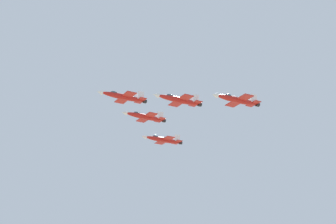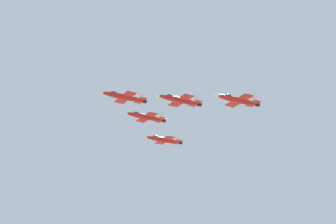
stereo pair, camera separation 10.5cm
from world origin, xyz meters
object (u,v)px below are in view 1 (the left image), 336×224
object	(u,v)px
jet_left_outer	(237,100)
jet_lead	(123,97)
jet_left_wingman	(179,100)
jet_right_outer	(163,140)
jet_right_wingman	(145,117)

from	to	relation	value
jet_left_outer	jet_lead	bearing A→B (deg)	-39.60
jet_left_outer	jet_left_wingman	bearing A→B (deg)	-39.60
jet_lead	jet_left_outer	distance (m)	36.59
jet_lead	jet_right_outer	distance (m)	36.55
jet_left_outer	jet_right_outer	world-z (taller)	jet_right_outer
jet_left_wingman	jet_right_outer	bearing A→B (deg)	-111.29
jet_left_wingman	jet_right_wingman	bearing A→B (deg)	-89.88
jet_left_outer	jet_right_outer	distance (m)	47.12
jet_lead	jet_left_wingman	size ratio (longest dim) A/B	0.99
jet_left_outer	jet_right_outer	size ratio (longest dim) A/B	1.01
jet_lead	jet_right_wingman	size ratio (longest dim) A/B	0.99
jet_lead	jet_right_outer	xyz separation A→B (m)	(35.59, 7.53, -3.55)
jet_left_outer	jet_right_outer	bearing A→B (deg)	-89.24
jet_right_wingman	jet_left_outer	world-z (taller)	jet_right_wingman
jet_right_wingman	jet_right_outer	xyz separation A→B (m)	(17.80, 3.76, -3.08)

